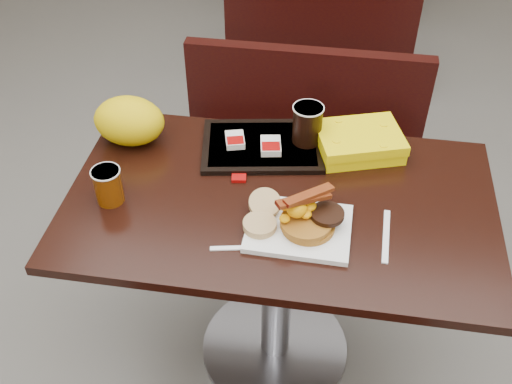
% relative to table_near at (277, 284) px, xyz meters
% --- Properties ---
extents(floor, '(6.00, 7.00, 0.01)m').
position_rel_table_near_xyz_m(floor, '(0.00, 0.00, -0.38)').
color(floor, slate).
rests_on(floor, ground).
extents(table_near, '(1.20, 0.70, 0.75)m').
position_rel_table_near_xyz_m(table_near, '(0.00, 0.00, 0.00)').
color(table_near, black).
rests_on(table_near, floor).
extents(bench_near_n, '(1.00, 0.46, 0.72)m').
position_rel_table_near_xyz_m(bench_near_n, '(0.00, 0.70, -0.02)').
color(bench_near_n, black).
rests_on(bench_near_n, floor).
extents(bench_far_s, '(1.00, 0.46, 0.72)m').
position_rel_table_near_xyz_m(bench_far_s, '(0.00, 1.90, -0.02)').
color(bench_far_s, black).
rests_on(bench_far_s, floor).
extents(platter, '(0.28, 0.22, 0.02)m').
position_rel_table_near_xyz_m(platter, '(0.06, -0.12, 0.38)').
color(platter, white).
rests_on(platter, table_near).
extents(pancake_stack, '(0.18, 0.18, 0.03)m').
position_rel_table_near_xyz_m(pancake_stack, '(0.09, -0.11, 0.41)').
color(pancake_stack, '#964E19').
rests_on(pancake_stack, platter).
extents(sausage_patty, '(0.10, 0.10, 0.01)m').
position_rel_table_near_xyz_m(sausage_patty, '(0.13, -0.10, 0.43)').
color(sausage_patty, black).
rests_on(sausage_patty, pancake_stack).
extents(scrambled_eggs, '(0.11, 0.10, 0.05)m').
position_rel_table_near_xyz_m(scrambled_eggs, '(0.06, -0.11, 0.45)').
color(scrambled_eggs, '#FFBF05').
rests_on(scrambled_eggs, pancake_stack).
extents(bacon_strips, '(0.17, 0.14, 0.01)m').
position_rel_table_near_xyz_m(bacon_strips, '(0.07, -0.10, 0.48)').
color(bacon_strips, '#440704').
rests_on(bacon_strips, scrambled_eggs).
extents(muffin_bottom, '(0.11, 0.11, 0.02)m').
position_rel_table_near_xyz_m(muffin_bottom, '(-0.04, -0.14, 0.40)').
color(muffin_bottom, tan).
rests_on(muffin_bottom, platter).
extents(muffin_top, '(0.11, 0.11, 0.05)m').
position_rel_table_near_xyz_m(muffin_top, '(-0.03, -0.06, 0.41)').
color(muffin_top, tan).
rests_on(muffin_top, platter).
extents(coffee_cup_near, '(0.09, 0.09, 0.11)m').
position_rel_table_near_xyz_m(coffee_cup_near, '(-0.47, -0.08, 0.43)').
color(coffee_cup_near, '#9B4105').
rests_on(coffee_cup_near, table_near).
extents(fork, '(0.15, 0.05, 0.00)m').
position_rel_table_near_xyz_m(fork, '(-0.10, -0.21, 0.38)').
color(fork, white).
rests_on(fork, table_near).
extents(knife, '(0.02, 0.19, 0.00)m').
position_rel_table_near_xyz_m(knife, '(0.29, -0.10, 0.38)').
color(knife, white).
rests_on(knife, table_near).
extents(condiment_ketchup, '(0.05, 0.04, 0.01)m').
position_rel_table_near_xyz_m(condiment_ketchup, '(-0.13, 0.06, 0.38)').
color(condiment_ketchup, '#8C0504').
rests_on(condiment_ketchup, table_near).
extents(tray, '(0.40, 0.32, 0.02)m').
position_rel_table_near_xyz_m(tray, '(-0.08, 0.22, 0.38)').
color(tray, black).
rests_on(tray, table_near).
extents(hashbrown_sleeve_left, '(0.07, 0.09, 0.02)m').
position_rel_table_near_xyz_m(hashbrown_sleeve_left, '(-0.17, 0.21, 0.40)').
color(hashbrown_sleeve_left, silver).
rests_on(hashbrown_sleeve_left, tray).
extents(hashbrown_sleeve_right, '(0.07, 0.09, 0.02)m').
position_rel_table_near_xyz_m(hashbrown_sleeve_right, '(-0.06, 0.20, 0.40)').
color(hashbrown_sleeve_right, silver).
rests_on(hashbrown_sleeve_right, tray).
extents(coffee_cup_far, '(0.11, 0.11, 0.12)m').
position_rel_table_near_xyz_m(coffee_cup_far, '(0.05, 0.26, 0.45)').
color(coffee_cup_far, black).
rests_on(coffee_cup_far, tray).
extents(clamshell, '(0.30, 0.26, 0.07)m').
position_rel_table_near_xyz_m(clamshell, '(0.21, 0.25, 0.41)').
color(clamshell, yellow).
rests_on(clamshell, table_near).
extents(paper_bag, '(0.24, 0.19, 0.15)m').
position_rel_table_near_xyz_m(paper_bag, '(-0.49, 0.19, 0.45)').
color(paper_bag, '#F7E408').
rests_on(paper_bag, table_near).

